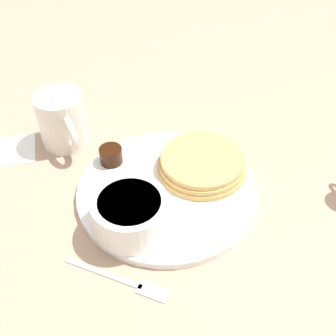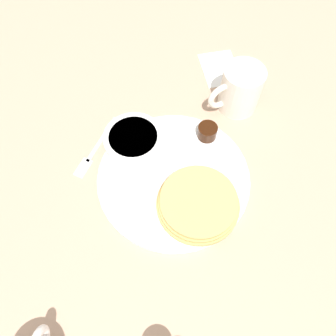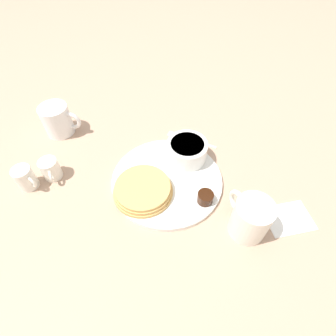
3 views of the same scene
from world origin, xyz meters
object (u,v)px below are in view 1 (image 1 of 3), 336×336
at_px(bowl, 130,213).
at_px(coffee_mug, 62,121).
at_px(plate, 167,191).
at_px(fork, 127,282).

xyz_separation_m(bowl, coffee_mug, (0.02, -0.24, 0.01)).
bearing_deg(coffee_mug, bowl, 94.39).
bearing_deg(coffee_mug, plate, 116.47).
distance_m(plate, bowl, 0.10).
distance_m(coffee_mug, fork, 0.32).
xyz_separation_m(plate, fork, (0.12, 0.12, -0.00)).
relative_size(bowl, fork, 0.86).
relative_size(bowl, coffee_mug, 0.93).
xyz_separation_m(plate, bowl, (0.08, 0.04, 0.04)).
relative_size(plate, fork, 2.27).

